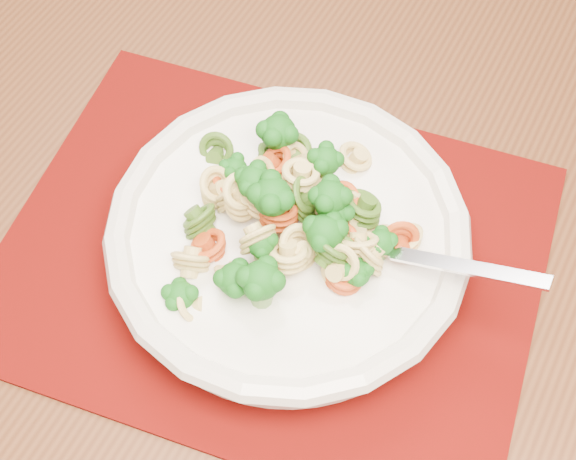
# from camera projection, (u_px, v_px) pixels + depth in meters

# --- Properties ---
(dining_table) EXTENTS (1.61, 1.25, 0.70)m
(dining_table) POSITION_uv_depth(u_px,v_px,m) (230.00, 233.00, 0.74)
(dining_table) COLOR #532D17
(dining_table) RESTS_ON ground
(placemat) EXTENTS (0.44, 0.36, 0.00)m
(placemat) POSITION_uv_depth(u_px,v_px,m) (271.00, 257.00, 0.62)
(placemat) COLOR #520303
(placemat) RESTS_ON dining_table
(pasta_bowl) EXTENTS (0.27, 0.27, 0.05)m
(pasta_bowl) POSITION_uv_depth(u_px,v_px,m) (288.00, 237.00, 0.60)
(pasta_bowl) COLOR silver
(pasta_bowl) RESTS_ON placemat
(pasta_broccoli_heap) EXTENTS (0.23, 0.23, 0.06)m
(pasta_broccoli_heap) POSITION_uv_depth(u_px,v_px,m) (288.00, 226.00, 0.58)
(pasta_broccoli_heap) COLOR #DDBE6D
(pasta_broccoli_heap) RESTS_ON pasta_bowl
(fork) EXTENTS (0.18, 0.06, 0.08)m
(fork) POSITION_uv_depth(u_px,v_px,m) (361.00, 247.00, 0.57)
(fork) COLOR silver
(fork) RESTS_ON pasta_bowl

